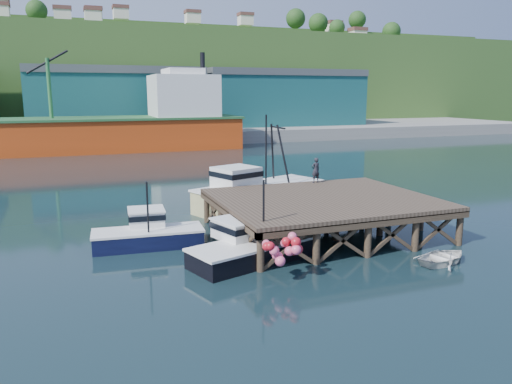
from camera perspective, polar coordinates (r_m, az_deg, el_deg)
name	(u,v)px	position (r m, az deg, el deg)	size (l,w,h in m)	color
ground	(233,242)	(27.41, -2.65, -5.78)	(300.00, 300.00, 0.00)	black
wharf	(325,201)	(28.86, 7.88, -1.02)	(12.00, 10.00, 2.62)	brown
far_quay	(115,132)	(95.54, -15.80, 6.66)	(160.00, 40.00, 2.00)	gray
warehouse_mid	(116,102)	(90.31, -15.70, 9.92)	(28.00, 16.00, 9.00)	#1A5556
warehouse_right	(277,101)	(97.66, 2.39, 10.40)	(30.00, 16.00, 9.00)	#1A5556
cargo_ship	(65,128)	(73.10, -21.02, 6.85)	(55.50, 10.00, 13.75)	#CA4213
hillside	(101,80)	(125.23, -17.28, 12.17)	(220.00, 50.00, 22.00)	#2D511E
boat_navy	(148,232)	(27.31, -12.27, -4.52)	(5.91, 3.33, 3.60)	black
boat_black	(251,245)	(24.46, -0.54, -6.05)	(7.05, 5.85, 4.09)	black
trawler	(257,189)	(35.10, 0.14, 0.31)	(10.39, 6.78, 6.55)	#C3BE7E
dinghy	(444,257)	(25.74, 20.66, -6.97)	(2.08, 2.91, 0.60)	silver
dockworker	(316,170)	(33.46, 6.83, 2.49)	(0.61, 0.40, 1.69)	black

